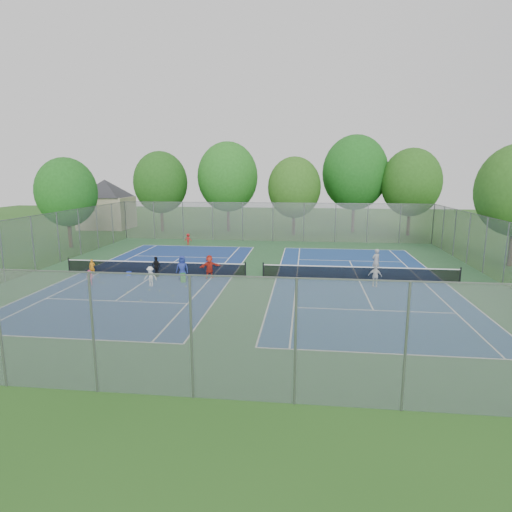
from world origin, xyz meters
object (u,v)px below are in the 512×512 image
Objects in this scene: ball_crate at (129,274)px; instructor at (376,261)px; net_left at (155,268)px; net_right at (359,274)px; ball_hopper at (183,278)px.

ball_crate is 0.18× the size of instructor.
net_right is at bearing 0.00° from net_left.
net_right is 15.74m from ball_crate.
net_left is at bearing 180.00° from net_right.
instructor is at bearing 57.30° from net_right.
ball_crate is at bearing -21.17° from instructor.
instructor is at bearing 8.77° from ball_crate.
ball_hopper is at bearing -170.89° from net_right.
net_right is 7.24× the size of instructor.
ball_hopper is 0.34× the size of instructor.
net_right reaches higher than ball_crate.
instructor reaches higher than net_right.
ball_hopper is at bearing -17.72° from ball_crate.
instructor reaches higher than ball_hopper.
net_left is 3.14m from ball_hopper.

